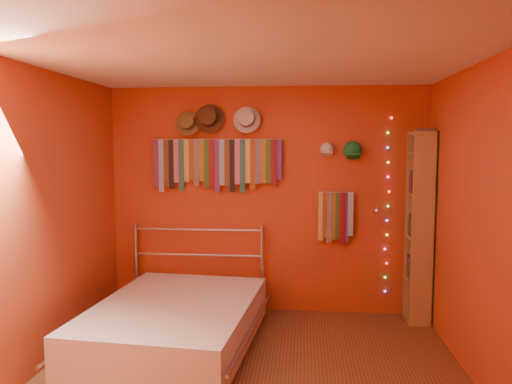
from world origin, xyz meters
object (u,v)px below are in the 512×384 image
(bookshelf, at_px, (424,226))
(tie_rack, at_px, (216,162))
(bed, at_px, (175,323))
(reading_lamp, at_px, (376,211))

(bookshelf, bearing_deg, tie_rack, 176.00)
(bookshelf, relative_size, bed, 0.96)
(bookshelf, bearing_deg, bed, -159.60)
(tie_rack, height_order, bookshelf, bookshelf)
(bookshelf, height_order, bed, bookshelf)
(reading_lamp, height_order, bookshelf, bookshelf)
(reading_lamp, relative_size, bookshelf, 0.14)
(tie_rack, relative_size, bookshelf, 0.72)
(tie_rack, xyz_separation_m, bed, (-0.21, -1.05, -1.45))
(tie_rack, distance_m, bed, 1.80)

